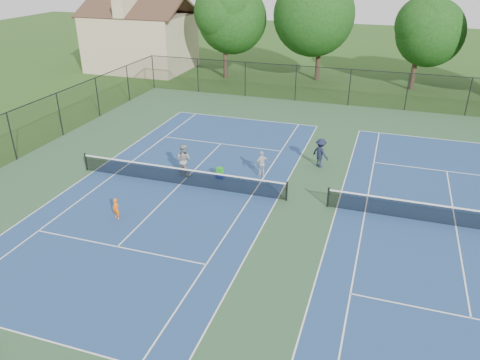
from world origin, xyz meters
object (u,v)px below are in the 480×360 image
(clapboard_house, at_px, (141,40))
(child_player, at_px, (116,209))
(tree_back_a, at_px, (225,15))
(ball_crate, at_px, (220,176))
(bystander_a, at_px, (262,164))
(ball_hopper, at_px, (220,171))
(tree_back_b, at_px, (322,10))
(bystander_b, at_px, (320,153))
(instructor, at_px, (184,160))
(tree_back_c, at_px, (421,28))

(clapboard_house, relative_size, child_player, 10.34)
(tree_back_a, distance_m, ball_crate, 24.61)
(tree_back_a, relative_size, bystander_a, 6.07)
(bystander_a, height_order, ball_hopper, bystander_a)
(tree_back_b, distance_m, child_player, 31.18)
(bystander_b, relative_size, ball_hopper, 4.85)
(bystander_a, distance_m, bystander_b, 3.73)
(tree_back_a, distance_m, bystander_a, 24.32)
(child_player, height_order, instructor, instructor)
(child_player, bearing_deg, instructor, 92.16)
(ball_crate, relative_size, ball_hopper, 0.97)
(tree_back_b, distance_m, tree_back_c, 9.12)
(tree_back_b, bearing_deg, child_player, -98.11)
(clapboard_house, height_order, ball_hopper, clapboard_house)
(tree_back_a, distance_m, tree_back_b, 9.24)
(ball_crate, bearing_deg, instructor, -173.93)
(tree_back_b, bearing_deg, ball_hopper, -92.80)
(tree_back_b, height_order, child_player, tree_back_b)
(tree_back_b, height_order, clapboard_house, tree_back_b)
(clapboard_house, bearing_deg, tree_back_b, 3.01)
(child_player, bearing_deg, bystander_a, 64.92)
(ball_crate, bearing_deg, ball_hopper, 0.00)
(clapboard_house, relative_size, bystander_b, 6.18)
(child_player, bearing_deg, clapboard_house, 129.53)
(bystander_b, bearing_deg, ball_crate, 67.56)
(tree_back_c, bearing_deg, ball_crate, -113.39)
(clapboard_house, height_order, ball_crate, clapboard_house)
(tree_back_c, distance_m, bystander_b, 21.37)
(tree_back_c, distance_m, ball_hopper, 26.19)
(tree_back_a, bearing_deg, tree_back_c, 3.18)
(tree_back_c, xyz_separation_m, bystander_b, (-5.15, -20.23, -4.61))
(tree_back_b, xyz_separation_m, bystander_a, (0.94, -23.56, -5.84))
(tree_back_b, height_order, tree_back_c, tree_back_b)
(tree_back_c, xyz_separation_m, clapboard_house, (-28.00, -0.00, -2.39))
(tree_back_a, bearing_deg, child_player, -80.59)
(clapboard_house, distance_m, ball_crate, 29.70)
(tree_back_c, xyz_separation_m, child_player, (-13.31, -29.28, -4.96))
(ball_hopper, bearing_deg, clapboard_house, 127.03)
(bystander_b, bearing_deg, bystander_a, 72.55)
(child_player, bearing_deg, ball_hopper, 74.23)
(ball_crate, height_order, ball_hopper, ball_hopper)
(tree_back_a, relative_size, tree_back_b, 0.91)
(tree_back_b, distance_m, bystander_b, 22.32)
(instructor, bearing_deg, ball_hopper, -160.17)
(ball_crate, distance_m, ball_hopper, 0.33)
(tree_back_a, height_order, tree_back_b, tree_back_b)
(tree_back_b, distance_m, ball_crate, 25.45)
(clapboard_house, relative_size, instructor, 5.79)
(tree_back_a, bearing_deg, clapboard_house, 174.29)
(bystander_b, bearing_deg, ball_hopper, 67.56)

